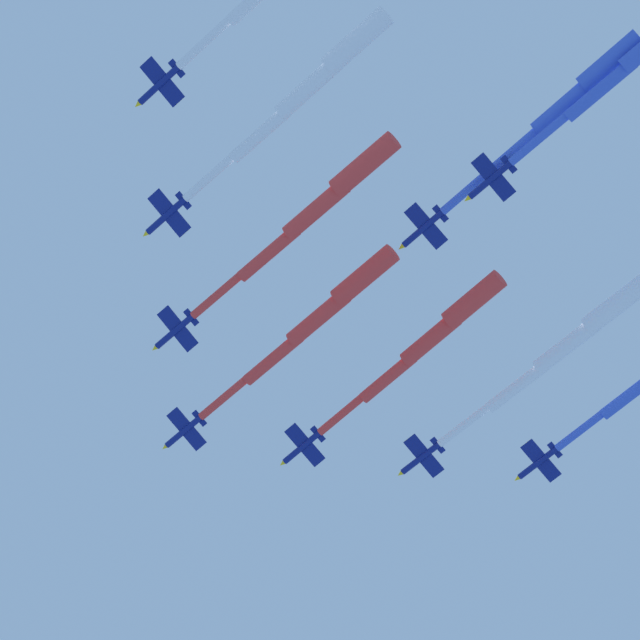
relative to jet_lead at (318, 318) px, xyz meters
The scene contains 6 objects.
jet_lead is the anchor object (origin of this frame).
jet_port_inner 21.31m from the jet_lead, 137.62° to the left, with size 56.04×11.41×4.49m.
jet_starboard_inner 19.71m from the jet_lead, 122.38° to the right, with size 52.93×9.85×4.46m.
jet_port_mid 42.05m from the jet_lead, 136.46° to the left, with size 54.40×11.15×4.44m.
jet_starboard_mid 43.24m from the jet_lead, 126.24° to the right, with size 56.51×11.38×4.39m.
jet_trail_port 54.69m from the jet_lead, behind, with size 52.31×9.97×4.39m.
Camera 1 is at (-75.59, 66.52, -33.99)m, focal length 77.74 mm.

